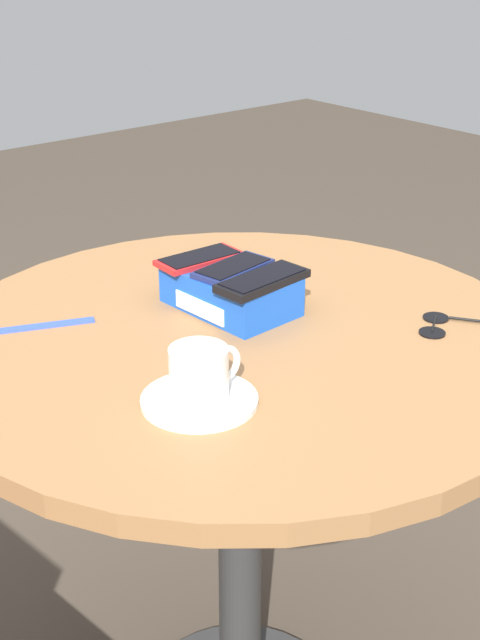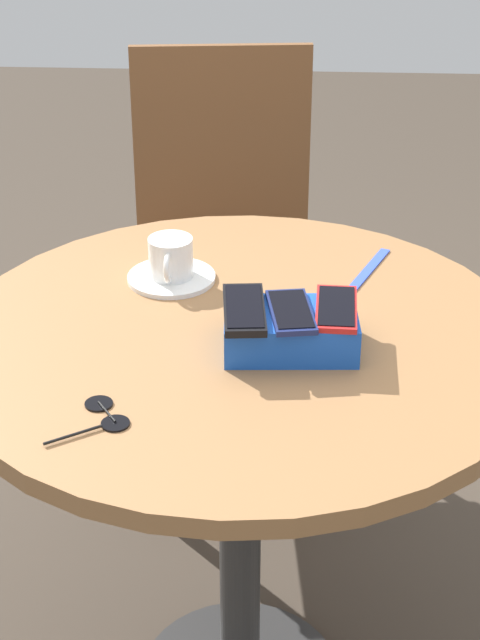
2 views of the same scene
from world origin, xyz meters
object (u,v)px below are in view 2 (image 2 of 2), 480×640
(round_table, at_px, (240,400))
(coffee_cup, at_px, (171,257))
(phone_black, at_px, (244,309))
(saucer, at_px, (171,278))
(phone_navy, at_px, (291,312))
(lanyard_strap, at_px, (369,270))
(chair_near_window, at_px, (224,257))
(phone_box, at_px, (290,331))
(sunglasses, at_px, (103,416))
(phone_red, at_px, (336,308))

(round_table, relative_size, coffee_cup, 8.75)
(phone_black, bearing_deg, saucer, -58.89)
(phone_navy, xyz_separation_m, lanyard_strap, (-0.13, -0.27, -0.06))
(chair_near_window, bearing_deg, saucer, 85.93)
(saucer, xyz_separation_m, lanyard_strap, (-0.32, -0.05, -0.00))
(phone_black, bearing_deg, chair_near_window, -84.07)
(phone_box, distance_m, phone_navy, 0.03)
(chair_near_window, bearing_deg, phone_black, 95.93)
(phone_box, distance_m, phone_black, 0.08)
(coffee_cup, distance_m, sunglasses, 0.41)
(phone_red, relative_size, saucer, 0.93)
(phone_box, distance_m, lanyard_strap, 0.29)
(phone_black, xyz_separation_m, saucer, (0.13, -0.22, -0.06))
(round_table, distance_m, lanyard_strap, 0.32)
(phone_red, bearing_deg, coffee_cup, -37.41)
(saucer, distance_m, lanyard_strap, 0.33)
(round_table, bearing_deg, lanyard_strap, -133.02)
(coffee_cup, distance_m, chair_near_window, 0.69)
(phone_navy, bearing_deg, phone_red, -168.20)
(saucer, bearing_deg, phone_black, 121.11)
(phone_navy, height_order, chair_near_window, chair_near_window)
(round_table, distance_m, phone_box, 0.17)
(phone_box, xyz_separation_m, chair_near_window, (0.15, -0.83, -0.28))
(phone_box, bearing_deg, phone_black, 4.49)
(phone_black, bearing_deg, phone_red, -174.30)
(phone_box, relative_size, phone_navy, 1.48)
(saucer, relative_size, coffee_cup, 1.44)
(saucer, relative_size, chair_near_window, 0.15)
(round_table, xyz_separation_m, phone_black, (-0.01, 0.05, 0.19))
(saucer, bearing_deg, phone_navy, 132.35)
(phone_red, bearing_deg, sunglasses, 33.07)
(lanyard_strap, bearing_deg, phone_black, 53.97)
(coffee_cup, bearing_deg, phone_navy, 132.65)
(lanyard_strap, height_order, chair_near_window, chair_near_window)
(phone_navy, relative_size, lanyard_strap, 0.77)
(coffee_cup, bearing_deg, phone_box, 133.39)
(sunglasses, bearing_deg, coffee_cup, -96.53)
(coffee_cup, bearing_deg, phone_red, 142.59)
(phone_black, bearing_deg, phone_navy, 179.65)
(sunglasses, height_order, chair_near_window, chair_near_window)
(round_table, relative_size, phone_black, 5.90)
(saucer, bearing_deg, phone_red, 142.28)
(saucer, relative_size, lanyard_strap, 0.83)
(phone_black, relative_size, sunglasses, 1.24)
(phone_red, xyz_separation_m, coffee_cup, (0.26, -0.20, -0.02))
(round_table, xyz_separation_m, chair_near_window, (0.08, -0.78, -0.13))
(phone_black, distance_m, coffee_cup, 0.25)
(phone_box, bearing_deg, coffee_cup, -46.61)
(phone_navy, distance_m, saucer, 0.30)
(phone_box, xyz_separation_m, phone_black, (0.07, 0.01, 0.04))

